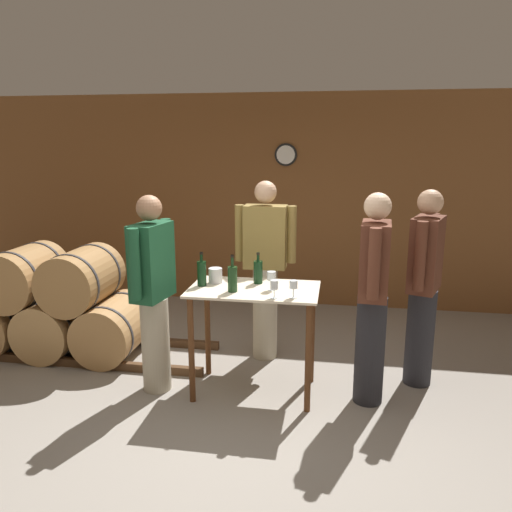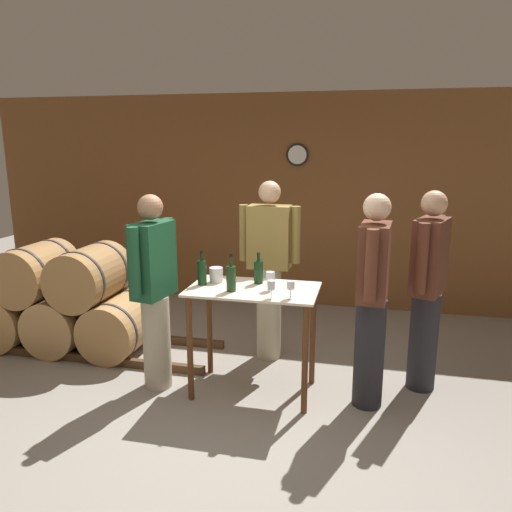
{
  "view_description": "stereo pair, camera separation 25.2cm",
  "coord_description": "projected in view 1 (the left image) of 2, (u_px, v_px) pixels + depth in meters",
  "views": [
    {
      "loc": [
        0.73,
        -3.38,
        2.12
      ],
      "look_at": [
        0.06,
        0.62,
        1.18
      ],
      "focal_mm": 35.0,
      "sensor_mm": 36.0,
      "label": 1
    },
    {
      "loc": [
        0.98,
        -3.33,
        2.12
      ],
      "look_at": [
        0.06,
        0.62,
        1.18
      ],
      "focal_mm": 35.0,
      "sensor_mm": 36.0,
      "label": 2
    }
  ],
  "objects": [
    {
      "name": "tasting_table",
      "position": [
        254.0,
        311.0,
        4.16
      ],
      "size": [
        1.07,
        0.63,
        0.93
      ],
      "color": "beige",
      "rests_on": "ground_plane"
    },
    {
      "name": "back_wall",
      "position": [
        282.0,
        202.0,
        6.42
      ],
      "size": [
        8.4,
        0.08,
        2.7
      ],
      "color": "brown",
      "rests_on": "ground_plane"
    },
    {
      "name": "barrel_rack",
      "position": [
        56.0,
        307.0,
        5.03
      ],
      "size": [
        3.21,
        0.77,
        1.1
      ],
      "color": "#4C331E",
      "rests_on": "ground_plane"
    },
    {
      "name": "wine_bottle_far_left",
      "position": [
        202.0,
        273.0,
        4.16
      ],
      "size": [
        0.08,
        0.08,
        0.29
      ],
      "color": "black",
      "rests_on": "tasting_table"
    },
    {
      "name": "person_visitor_with_scarf",
      "position": [
        424.0,
        284.0,
        4.27
      ],
      "size": [
        0.34,
        0.56,
        1.73
      ],
      "color": "#232328",
      "rests_on": "ground_plane"
    },
    {
      "name": "person_visitor_near_door",
      "position": [
        373.0,
        295.0,
        3.96
      ],
      "size": [
        0.25,
        0.59,
        1.73
      ],
      "color": "#232328",
      "rests_on": "ground_plane"
    },
    {
      "name": "ice_bucket",
      "position": [
        215.0,
        276.0,
        4.26
      ],
      "size": [
        0.12,
        0.12,
        0.13
      ],
      "color": "silver",
      "rests_on": "tasting_table"
    },
    {
      "name": "wine_glass_near_center",
      "position": [
        274.0,
        285.0,
        3.83
      ],
      "size": [
        0.06,
        0.06,
        0.14
      ],
      "color": "silver",
      "rests_on": "tasting_table"
    },
    {
      "name": "wine_glass_near_right",
      "position": [
        293.0,
        285.0,
        3.84
      ],
      "size": [
        0.06,
        0.06,
        0.14
      ],
      "color": "silver",
      "rests_on": "tasting_table"
    },
    {
      "name": "wine_glass_near_left",
      "position": [
        271.0,
        276.0,
        4.04
      ],
      "size": [
        0.07,
        0.07,
        0.16
      ],
      "color": "silver",
      "rests_on": "tasting_table"
    },
    {
      "name": "person_visitor_bearded",
      "position": [
        265.0,
        267.0,
        4.81
      ],
      "size": [
        0.59,
        0.24,
        1.75
      ],
      "color": "#B7AD93",
      "rests_on": "ground_plane"
    },
    {
      "name": "person_host",
      "position": [
        153.0,
        290.0,
        4.17
      ],
      "size": [
        0.29,
        0.58,
        1.69
      ],
      "color": "#B7AD93",
      "rests_on": "ground_plane"
    },
    {
      "name": "wine_bottle_left",
      "position": [
        232.0,
        278.0,
        4.0
      ],
      "size": [
        0.08,
        0.08,
        0.3
      ],
      "color": "#193819",
      "rests_on": "tasting_table"
    },
    {
      "name": "wine_bottle_center",
      "position": [
        258.0,
        271.0,
        4.24
      ],
      "size": [
        0.08,
        0.08,
        0.27
      ],
      "color": "black",
      "rests_on": "tasting_table"
    },
    {
      "name": "ground_plane",
      "position": [
        235.0,
        422.0,
        3.84
      ],
      "size": [
        14.0,
        14.0,
        0.0
      ],
      "primitive_type": "plane",
      "color": "gray"
    }
  ]
}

